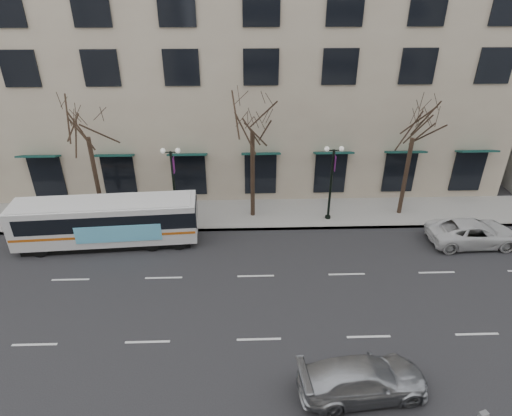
{
  "coord_description": "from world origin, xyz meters",
  "views": [
    {
      "loc": [
        -0.57,
        -16.31,
        14.5
      ],
      "look_at": [
        0.03,
        2.74,
        4.0
      ],
      "focal_mm": 30.0,
      "sensor_mm": 36.0,
      "label": 1
    }
  ],
  "objects_px": {
    "lamp_post_left": "(174,182)",
    "white_pickup": "(473,233)",
    "tree_far_left": "(85,122)",
    "city_bus": "(108,221)",
    "lamp_post_right": "(331,180)",
    "silver_car": "(363,379)",
    "tree_far_right": "(415,123)",
    "tree_far_mid": "(252,117)"
  },
  "relations": [
    {
      "from": "lamp_post_left",
      "to": "white_pickup",
      "type": "distance_m",
      "value": 18.62
    },
    {
      "from": "tree_far_left",
      "to": "white_pickup",
      "type": "relative_size",
      "value": 1.55
    },
    {
      "from": "lamp_post_left",
      "to": "city_bus",
      "type": "height_order",
      "value": "lamp_post_left"
    },
    {
      "from": "tree_far_left",
      "to": "lamp_post_right",
      "type": "height_order",
      "value": "tree_far_left"
    },
    {
      "from": "tree_far_left",
      "to": "silver_car",
      "type": "distance_m",
      "value": 20.62
    },
    {
      "from": "tree_far_right",
      "to": "white_pickup",
      "type": "distance_m",
      "value": 7.48
    },
    {
      "from": "lamp_post_left",
      "to": "lamp_post_right",
      "type": "height_order",
      "value": "same"
    },
    {
      "from": "white_pickup",
      "to": "lamp_post_right",
      "type": "bearing_deg",
      "value": 68.19
    },
    {
      "from": "tree_far_left",
      "to": "lamp_post_left",
      "type": "relative_size",
      "value": 1.6
    },
    {
      "from": "silver_car",
      "to": "tree_far_right",
      "type": "bearing_deg",
      "value": -29.24
    },
    {
      "from": "lamp_post_right",
      "to": "lamp_post_left",
      "type": "bearing_deg",
      "value": 180.0
    },
    {
      "from": "tree_far_mid",
      "to": "silver_car",
      "type": "distance_m",
      "value": 15.77
    },
    {
      "from": "lamp_post_right",
      "to": "city_bus",
      "type": "xyz_separation_m",
      "value": [
        -13.71,
        -2.4,
        -1.36
      ]
    },
    {
      "from": "tree_far_mid",
      "to": "lamp_post_right",
      "type": "height_order",
      "value": "tree_far_mid"
    },
    {
      "from": "lamp_post_right",
      "to": "tree_far_left",
      "type": "bearing_deg",
      "value": 177.71
    },
    {
      "from": "lamp_post_right",
      "to": "white_pickup",
      "type": "xyz_separation_m",
      "value": [
        8.23,
        -3.05,
        -2.2
      ]
    },
    {
      "from": "tree_far_left",
      "to": "lamp_post_right",
      "type": "bearing_deg",
      "value": -2.29
    },
    {
      "from": "tree_far_right",
      "to": "white_pickup",
      "type": "relative_size",
      "value": 1.5
    },
    {
      "from": "city_bus",
      "to": "silver_car",
      "type": "relative_size",
      "value": 2.12
    },
    {
      "from": "tree_far_left",
      "to": "white_pickup",
      "type": "xyz_separation_m",
      "value": [
        23.24,
        -3.65,
        -5.95
      ]
    },
    {
      "from": "tree_far_mid",
      "to": "lamp_post_right",
      "type": "relative_size",
      "value": 1.64
    },
    {
      "from": "city_bus",
      "to": "silver_car",
      "type": "height_order",
      "value": "city_bus"
    },
    {
      "from": "lamp_post_right",
      "to": "silver_car",
      "type": "distance_m",
      "value": 13.59
    },
    {
      "from": "tree_far_right",
      "to": "lamp_post_left",
      "type": "distance_m",
      "value": 15.4
    },
    {
      "from": "lamp_post_left",
      "to": "city_bus",
      "type": "xyz_separation_m",
      "value": [
        -3.71,
        -2.4,
        -1.36
      ]
    },
    {
      "from": "tree_far_mid",
      "to": "lamp_post_left",
      "type": "height_order",
      "value": "tree_far_mid"
    },
    {
      "from": "tree_far_left",
      "to": "city_bus",
      "type": "xyz_separation_m",
      "value": [
        1.3,
        -3.0,
        -5.12
      ]
    },
    {
      "from": "tree_far_right",
      "to": "city_bus",
      "type": "height_order",
      "value": "tree_far_right"
    },
    {
      "from": "city_bus",
      "to": "lamp_post_right",
      "type": "bearing_deg",
      "value": 6.26
    },
    {
      "from": "silver_car",
      "to": "tree_far_left",
      "type": "bearing_deg",
      "value": 39.15
    },
    {
      "from": "tree_far_mid",
      "to": "city_bus",
      "type": "height_order",
      "value": "tree_far_mid"
    },
    {
      "from": "lamp_post_right",
      "to": "city_bus",
      "type": "height_order",
      "value": "lamp_post_right"
    },
    {
      "from": "tree_far_right",
      "to": "silver_car",
      "type": "distance_m",
      "value": 16.26
    },
    {
      "from": "city_bus",
      "to": "tree_far_right",
      "type": "bearing_deg",
      "value": 5.45
    },
    {
      "from": "tree_far_left",
      "to": "silver_car",
      "type": "xyz_separation_m",
      "value": [
        13.94,
        -13.97,
        -5.96
      ]
    },
    {
      "from": "tree_far_right",
      "to": "lamp_post_right",
      "type": "xyz_separation_m",
      "value": [
        -4.99,
        -0.6,
        -3.48
      ]
    },
    {
      "from": "lamp_post_left",
      "to": "lamp_post_right",
      "type": "relative_size",
      "value": 1.0
    },
    {
      "from": "tree_far_mid",
      "to": "lamp_post_left",
      "type": "xyz_separation_m",
      "value": [
        -4.99,
        -0.6,
        -3.96
      ]
    },
    {
      "from": "white_pickup",
      "to": "city_bus",
      "type": "bearing_deg",
      "value": 86.81
    },
    {
      "from": "white_pickup",
      "to": "tree_far_left",
      "type": "bearing_deg",
      "value": 79.59
    },
    {
      "from": "tree_far_mid",
      "to": "lamp_post_left",
      "type": "distance_m",
      "value": 6.4
    },
    {
      "from": "lamp_post_left",
      "to": "lamp_post_right",
      "type": "bearing_deg",
      "value": 0.0
    }
  ]
}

